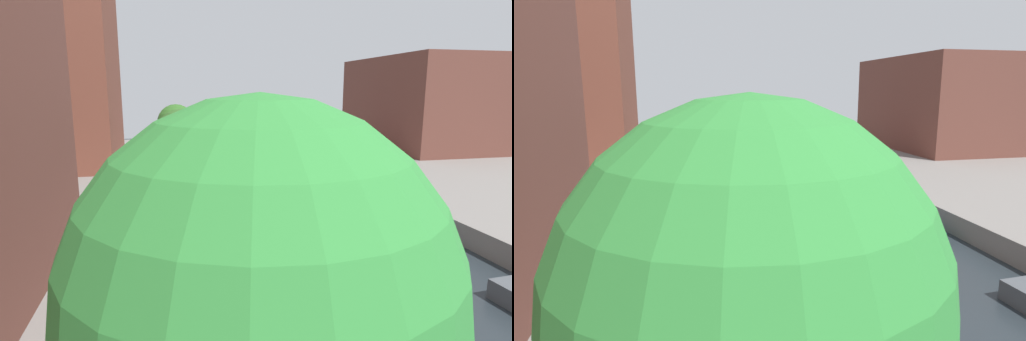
% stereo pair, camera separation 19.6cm
% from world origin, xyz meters
% --- Properties ---
extents(ground_plane, '(84.00, 84.00, 0.00)m').
position_xyz_m(ground_plane, '(0.00, 0.00, 0.00)').
color(ground_plane, '#232B30').
extents(low_block_right, '(10.00, 15.43, 8.88)m').
position_xyz_m(low_block_right, '(18.00, 19.07, 5.44)').
color(low_block_right, brown).
rests_on(low_block_right, quay_right).
extents(street_tree_0, '(3.03, 3.03, 5.68)m').
position_xyz_m(street_tree_0, '(-6.84, -15.08, 5.15)').
color(street_tree_0, '#4F4324').
rests_on(street_tree_0, quay_left).
extents(street_tree_1, '(2.23, 2.23, 5.14)m').
position_xyz_m(street_tree_1, '(-6.84, -8.30, 4.99)').
color(street_tree_1, brown).
rests_on(street_tree_1, quay_left).
extents(street_tree_2, '(2.15, 2.15, 5.04)m').
position_xyz_m(street_tree_2, '(-6.84, -2.79, 4.91)').
color(street_tree_2, brown).
rests_on(street_tree_2, quay_left).
extents(street_tree_3, '(2.02, 2.02, 4.97)m').
position_xyz_m(street_tree_3, '(-6.84, 4.64, 4.92)').
color(street_tree_3, brown).
rests_on(street_tree_3, quay_left).
extents(street_tree_4, '(1.94, 1.94, 3.95)m').
position_xyz_m(street_tree_4, '(-6.84, 10.71, 3.95)').
color(street_tree_4, brown).
rests_on(street_tree_4, quay_left).
extents(parked_car, '(2.05, 4.81, 1.51)m').
position_xyz_m(parked_car, '(8.76, 16.19, 1.62)').
color(parked_car, maroon).
rests_on(parked_car, quay_right).
extents(moored_boat_left_2, '(1.67, 3.68, 0.84)m').
position_xyz_m(moored_boat_left_2, '(-3.54, -3.21, 0.35)').
color(moored_boat_left_2, '#4C5156').
rests_on(moored_boat_left_2, ground_plane).
extents(moored_boat_left_3, '(1.73, 4.19, 0.72)m').
position_xyz_m(moored_boat_left_3, '(-3.81, 5.22, 0.31)').
color(moored_boat_left_3, '#4C5156').
rests_on(moored_boat_left_3, ground_plane).
extents(moored_boat_left_4, '(1.73, 4.22, 0.67)m').
position_xyz_m(moored_boat_left_4, '(-3.61, 13.04, 0.33)').
color(moored_boat_left_4, '#4C5156').
rests_on(moored_boat_left_4, ground_plane).
extents(moored_boat_right_2, '(1.65, 3.80, 0.81)m').
position_xyz_m(moored_boat_right_2, '(3.44, -1.02, 0.34)').
color(moored_boat_right_2, '#195638').
rests_on(moored_boat_right_2, ground_plane).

